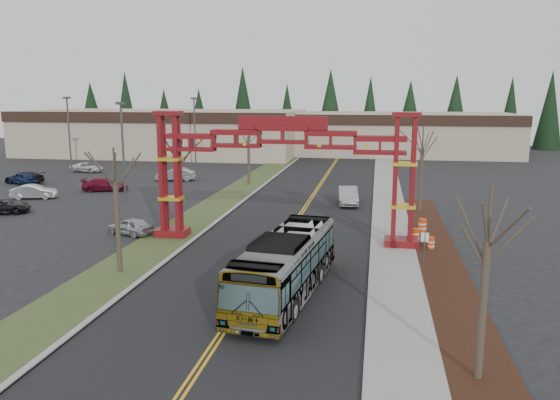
% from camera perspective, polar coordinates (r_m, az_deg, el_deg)
% --- Properties ---
extents(ground, '(200.00, 200.00, 0.00)m').
position_cam_1_polar(ground, '(21.41, -8.36, -16.86)').
color(ground, black).
rests_on(ground, ground).
extents(road, '(12.00, 110.00, 0.02)m').
position_cam_1_polar(road, '(44.50, 1.81, -2.04)').
color(road, black).
rests_on(road, ground).
extents(lane_line_left, '(0.12, 100.00, 0.01)m').
position_cam_1_polar(lane_line_left, '(44.51, 1.66, -2.02)').
color(lane_line_left, gold).
rests_on(lane_line_left, road).
extents(lane_line_right, '(0.12, 100.00, 0.01)m').
position_cam_1_polar(lane_line_right, '(44.48, 1.97, -2.03)').
color(lane_line_right, gold).
rests_on(lane_line_right, road).
extents(curb_right, '(0.30, 110.00, 0.15)m').
position_cam_1_polar(curb_right, '(44.05, 9.76, -2.24)').
color(curb_right, '#9C9D98').
rests_on(curb_right, ground).
extents(sidewalk_right, '(2.60, 110.00, 0.14)m').
position_cam_1_polar(sidewalk_right, '(44.07, 11.65, -2.30)').
color(sidewalk_right, gray).
rests_on(sidewalk_right, ground).
extents(landscape_strip, '(2.60, 50.00, 0.12)m').
position_cam_1_polar(landscape_strip, '(29.88, 17.38, -8.93)').
color(landscape_strip, black).
rests_on(landscape_strip, ground).
extents(grass_median, '(4.00, 110.00, 0.08)m').
position_cam_1_polar(grass_median, '(46.29, -8.03, -1.60)').
color(grass_median, '#2F4221').
rests_on(grass_median, ground).
extents(curb_left, '(0.30, 110.00, 0.15)m').
position_cam_1_polar(curb_left, '(45.75, -5.83, -1.65)').
color(curb_left, '#9C9D98').
rests_on(curb_left, ground).
extents(gateway_arch, '(18.20, 1.60, 8.90)m').
position_cam_1_polar(gateway_arch, '(36.68, 0.28, 4.67)').
color(gateway_arch, '#630D11').
rests_on(gateway_arch, ground).
extents(retail_building_west, '(46.00, 22.30, 7.50)m').
position_cam_1_polar(retail_building_west, '(97.11, -11.90, 6.95)').
color(retail_building_west, tan).
rests_on(retail_building_west, ground).
extents(retail_building_east, '(38.00, 20.30, 7.00)m').
position_cam_1_polar(retail_building_east, '(98.17, 12.38, 6.83)').
color(retail_building_east, tan).
rests_on(retail_building_east, ground).
extents(conifer_treeline, '(116.10, 5.60, 13.00)m').
position_cam_1_polar(conifer_treeline, '(110.15, 7.08, 8.95)').
color(conifer_treeline, black).
rests_on(conifer_treeline, ground).
extents(transit_bus, '(4.00, 11.73, 3.20)m').
position_cam_1_polar(transit_bus, '(27.43, 0.65, -6.80)').
color(transit_bus, '#97989D').
rests_on(transit_bus, ground).
extents(silver_sedan, '(2.25, 5.11, 1.63)m').
position_cam_1_polar(silver_sedan, '(50.92, 7.12, 0.44)').
color(silver_sedan, '#A5A8AD').
rests_on(silver_sedan, ground).
extents(parked_car_near_a, '(3.96, 2.72, 1.25)m').
position_cam_1_polar(parked_car_near_a, '(41.00, -15.34, -2.66)').
color(parked_car_near_a, '#AFB2B7').
rests_on(parked_car_near_a, ground).
extents(parked_car_near_b, '(4.45, 2.68, 1.39)m').
position_cam_1_polar(parked_car_near_b, '(58.54, -24.31, 0.79)').
color(parked_car_near_b, '#BCBCBC').
rests_on(parked_car_near_b, ground).
extents(parked_car_near_c, '(4.86, 3.52, 1.23)m').
position_cam_1_polar(parked_car_near_c, '(52.31, -26.97, -0.61)').
color(parked_car_near_c, black).
rests_on(parked_car_near_c, ground).
extents(parked_car_mid_a, '(5.01, 3.13, 1.35)m').
position_cam_1_polar(parked_car_mid_a, '(60.74, -17.83, 1.55)').
color(parked_car_mid_a, maroon).
rests_on(parked_car_mid_a, ground).
extents(parked_car_mid_b, '(4.37, 3.07, 1.38)m').
position_cam_1_polar(parked_car_mid_b, '(68.77, -25.29, 2.07)').
color(parked_car_mid_b, navy).
rests_on(parked_car_mid_b, ground).
extents(parked_car_far_a, '(4.86, 2.60, 1.52)m').
position_cam_1_polar(parked_car_far_a, '(65.98, -10.84, 2.65)').
color(parked_car_far_a, '#95999C').
rests_on(parked_car_far_a, ground).
extents(parked_car_far_b, '(4.64, 2.54, 1.23)m').
position_cam_1_polar(parked_car_far_b, '(76.81, -19.51, 3.24)').
color(parked_car_far_b, white).
rests_on(parked_car_far_b, ground).
extents(parked_car_far_c, '(4.98, 2.64, 1.37)m').
position_cam_1_polar(parked_car_far_c, '(69.40, -25.17, 2.15)').
color(parked_car_far_c, black).
rests_on(parked_car_far_c, ground).
extents(bare_tree_median_near, '(2.95, 2.95, 7.14)m').
position_cam_1_polar(bare_tree_median_near, '(31.54, -16.84, 1.70)').
color(bare_tree_median_near, '#382D26').
rests_on(bare_tree_median_near, ground).
extents(bare_tree_median_mid, '(3.09, 3.09, 7.20)m').
position_cam_1_polar(bare_tree_median_mid, '(40.56, -10.52, 3.88)').
color(bare_tree_median_mid, '#382D26').
rests_on(bare_tree_median_mid, ground).
extents(bare_tree_median_far, '(3.10, 3.10, 7.44)m').
position_cam_1_polar(bare_tree_median_far, '(61.50, -3.32, 6.55)').
color(bare_tree_median_far, '#382D26').
rests_on(bare_tree_median_far, ground).
extents(bare_tree_right_near, '(2.88, 2.88, 6.99)m').
position_cam_1_polar(bare_tree_right_near, '(19.71, 20.87, -4.16)').
color(bare_tree_right_near, '#382D26').
rests_on(bare_tree_right_near, ground).
extents(bare_tree_right_far, '(2.88, 2.88, 7.51)m').
position_cam_1_polar(bare_tree_right_far, '(47.85, 14.65, 5.26)').
color(bare_tree_right_far, '#382D26').
rests_on(bare_tree_right_far, ground).
extents(light_pole_near, '(0.81, 0.41, 9.39)m').
position_cam_1_polar(light_pole_near, '(52.84, -16.10, 5.53)').
color(light_pole_near, '#3F3F44').
rests_on(light_pole_near, ground).
extents(light_pole_mid, '(0.85, 0.43, 9.83)m').
position_cam_1_polar(light_pole_mid, '(75.73, -21.20, 6.89)').
color(light_pole_mid, '#3F3F44').
rests_on(light_pole_mid, ground).
extents(light_pole_far, '(0.84, 0.42, 9.71)m').
position_cam_1_polar(light_pole_far, '(79.61, -8.90, 7.59)').
color(light_pole_far, '#3F3F44').
rests_on(light_pole_far, ground).
extents(street_sign, '(0.46, 0.12, 2.04)m').
position_cam_1_polar(street_sign, '(33.24, 14.88, -4.27)').
color(street_sign, '#3F3F44').
rests_on(street_sign, ground).
extents(barrel_south, '(0.48, 0.48, 0.89)m').
position_cam_1_polar(barrel_south, '(36.95, 15.48, -4.43)').
color(barrel_south, '#F1430D').
rests_on(barrel_south, ground).
extents(barrel_mid, '(0.53, 0.53, 0.98)m').
position_cam_1_polar(barrel_mid, '(38.59, 13.96, -3.64)').
color(barrel_mid, '#F1430D').
rests_on(barrel_mid, ground).
extents(barrel_north, '(0.58, 0.58, 1.07)m').
position_cam_1_polar(barrel_north, '(41.36, 14.65, -2.64)').
color(barrel_north, '#F1430D').
rests_on(barrel_north, ground).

